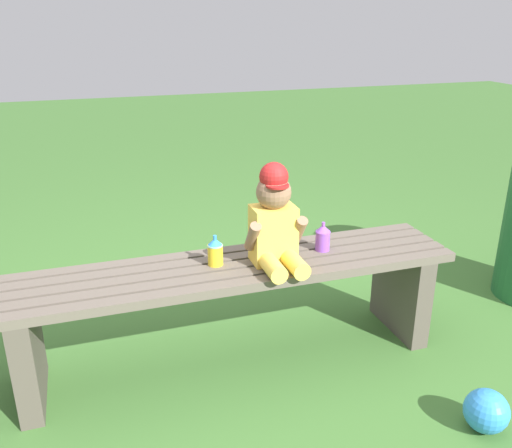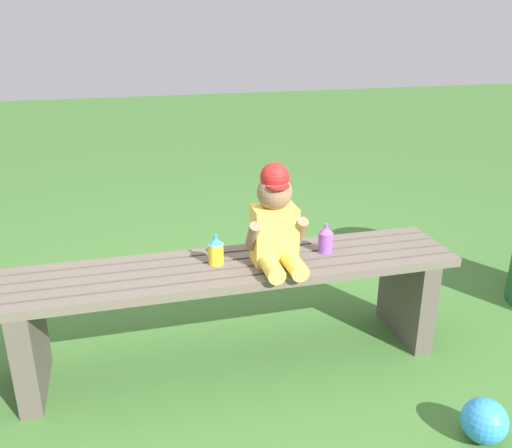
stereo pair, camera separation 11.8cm
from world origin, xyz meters
TOP-DOWN VIEW (x-y plane):
  - ground_plane at (0.00, 0.00)m, footprint 16.00×16.00m
  - park_bench at (0.00, 0.00)m, footprint 1.81×0.37m
  - child_figure at (0.16, -0.03)m, footprint 0.23×0.27m
  - sippy_cup_left at (-0.06, 0.02)m, footprint 0.06×0.06m
  - sippy_cup_right at (0.40, 0.02)m, footprint 0.06×0.06m
  - toy_ball at (0.72, -0.67)m, footprint 0.16×0.16m

SIDE VIEW (x-z plane):
  - ground_plane at x=0.00m, z-range 0.00..0.00m
  - toy_ball at x=0.72m, z-range 0.00..0.16m
  - park_bench at x=0.00m, z-range 0.08..0.52m
  - sippy_cup_left at x=-0.06m, z-range 0.44..0.56m
  - sippy_cup_right at x=0.40m, z-range 0.44..0.56m
  - child_figure at x=0.16m, z-range 0.42..0.82m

